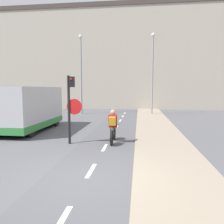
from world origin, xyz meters
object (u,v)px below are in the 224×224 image
object	(u,v)px
street_lamp_sidewalk	(153,66)
cyclist_near	(113,127)
van	(29,109)
traffic_light_pole	(71,102)
street_lamp_far	(81,67)

from	to	relation	value
street_lamp_sidewalk	cyclist_near	world-z (taller)	street_lamp_sidewalk
van	cyclist_near	bearing A→B (deg)	-24.09
street_lamp_sidewalk	cyclist_near	size ratio (longest dim) A/B	4.43
traffic_light_pole	cyclist_near	size ratio (longest dim) A/B	1.77
street_lamp_far	cyclist_near	size ratio (longest dim) A/B	4.39
street_lamp_far	street_lamp_sidewalk	size ratio (longest dim) A/B	0.99
traffic_light_pole	cyclist_near	bearing A→B (deg)	11.51
cyclist_near	van	world-z (taller)	van
traffic_light_pole	street_lamp_far	xyz separation A→B (m)	(-2.47, 11.01, 2.59)
traffic_light_pole	street_lamp_sidewalk	world-z (taller)	street_lamp_sidewalk
street_lamp_sidewalk	van	distance (m)	11.92
street_lamp_sidewalk	van	xyz separation A→B (m)	(-7.38, -8.80, -3.23)
cyclist_near	street_lamp_far	bearing A→B (deg)	111.70
traffic_light_pole	street_lamp_far	distance (m)	11.58
street_lamp_sidewalk	traffic_light_pole	bearing A→B (deg)	-109.66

